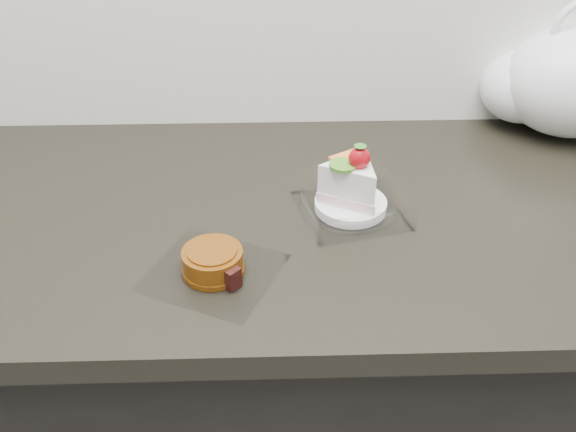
{
  "coord_description": "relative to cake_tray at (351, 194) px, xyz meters",
  "views": [
    {
      "loc": [
        -0.05,
        0.83,
        1.48
      ],
      "look_at": [
        -0.03,
        1.61,
        0.94
      ],
      "focal_mm": 40.0,
      "sensor_mm": 36.0,
      "label": 1
    }
  ],
  "objects": [
    {
      "name": "counter",
      "position": [
        -0.07,
        0.01,
        -0.48
      ],
      "size": [
        2.04,
        0.64,
        0.9
      ],
      "color": "black",
      "rests_on": "ground"
    },
    {
      "name": "cake_tray",
      "position": [
        0.0,
        0.0,
        0.0
      ],
      "size": [
        0.19,
        0.19,
        0.12
      ],
      "rotation": [
        0.0,
        0.0,
        0.23
      ],
      "color": "white",
      "rests_on": "counter"
    },
    {
      "name": "mooncake_wrap",
      "position": [
        -0.21,
        -0.15,
        -0.02
      ],
      "size": [
        0.22,
        0.22,
        0.04
      ],
      "rotation": [
        0.0,
        0.0,
        -0.26
      ],
      "color": "white",
      "rests_on": "counter"
    },
    {
      "name": "plastic_bag",
      "position": [
        0.43,
        0.27,
        0.07
      ],
      "size": [
        0.33,
        0.25,
        0.26
      ],
      "rotation": [
        0.0,
        0.0,
        -0.12
      ],
      "color": "white",
      "rests_on": "counter"
    }
  ]
}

